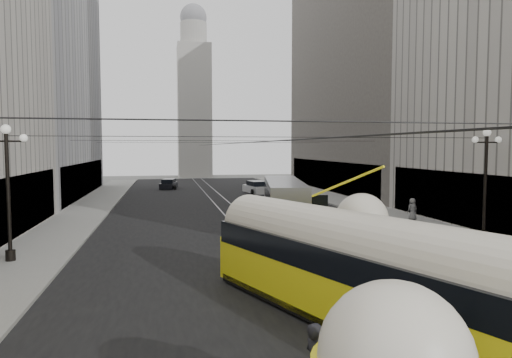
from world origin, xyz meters
name	(u,v)px	position (x,y,z in m)	size (l,w,h in m)	color
road	(232,213)	(0.00, 32.50, 0.00)	(20.00, 85.00, 0.02)	black
sidewalk_left	(88,210)	(-12.00, 36.00, 0.07)	(4.00, 72.00, 0.15)	gray
sidewalk_right	(350,203)	(12.00, 36.00, 0.07)	(4.00, 72.00, 0.15)	gray
rail_left	(223,213)	(-0.75, 32.50, 0.00)	(0.12, 85.00, 0.04)	gray
rail_right	(241,213)	(0.75, 32.50, 0.00)	(0.12, 85.00, 0.04)	gray
building_left_far	(24,64)	(-19.99, 48.00, 14.31)	(12.60, 28.60, 28.60)	#999999
building_right_far	(374,59)	(20.00, 48.00, 16.31)	(12.60, 32.60, 32.60)	#514C47
distant_tower	(194,95)	(0.00, 80.00, 14.97)	(6.00, 6.00, 31.36)	#B2AFA8
lamppost_left_mid	(8,184)	(-12.60, 18.00, 3.74)	(1.86, 0.44, 6.37)	black
lamppost_right_mid	(485,177)	(12.60, 18.00, 3.74)	(1.86, 0.44, 6.37)	black
catenary	(235,142)	(0.12, 31.49, 5.88)	(25.00, 72.00, 0.23)	black
streetcar	(370,274)	(0.50, 7.41, 1.71)	(7.64, 14.97, 3.51)	#FFF316
city_bus	(284,199)	(3.10, 27.19, 1.66)	(4.65, 12.28, 3.03)	gray
sedan_white_far	(257,188)	(5.22, 47.74, 0.67)	(2.71, 4.96, 1.48)	white
sedan_dark_far	(169,184)	(-4.97, 55.97, 0.59)	(2.50, 4.40, 1.31)	black
pedestrian_crossing_b	(466,336)	(1.80, 4.72, 0.84)	(0.82, 0.64, 1.69)	#A3A098
pedestrian_sidewalk_right	(412,209)	(12.24, 25.13, 0.96)	(0.79, 0.49, 1.62)	slate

